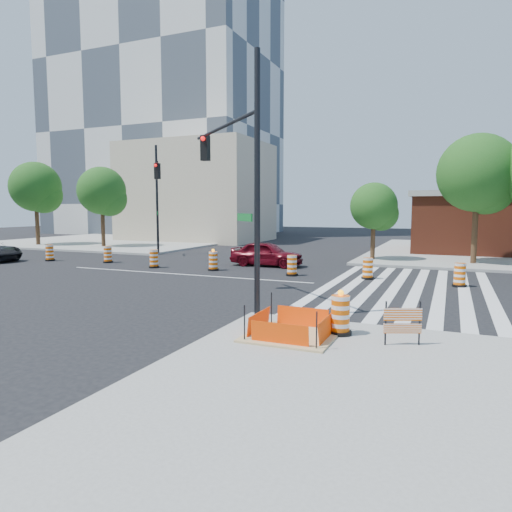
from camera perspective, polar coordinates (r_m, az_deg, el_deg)
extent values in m
plane|color=black|center=(23.66, -9.30, -2.28)|extent=(120.00, 120.00, 0.00)
cube|color=gray|center=(48.70, -15.81, 1.89)|extent=(22.00, 22.00, 0.15)
cube|color=silver|center=(20.58, 9.38, -3.50)|extent=(0.45, 13.50, 0.01)
cube|color=silver|center=(20.39, 11.84, -3.64)|extent=(0.45, 13.50, 0.01)
cube|color=silver|center=(20.23, 14.35, -3.77)|extent=(0.45, 13.50, 0.01)
cube|color=silver|center=(20.12, 16.89, -3.90)|extent=(0.45, 13.50, 0.01)
cube|color=silver|center=(20.05, 19.45, -4.02)|extent=(0.45, 13.50, 0.01)
cube|color=silver|center=(20.01, 22.02, -4.13)|extent=(0.45, 13.50, 0.01)
cube|color=silver|center=(20.02, 24.61, -4.24)|extent=(0.45, 13.50, 0.01)
cube|color=silver|center=(20.06, 27.18, -4.33)|extent=(0.45, 13.50, 0.01)
cube|color=silver|center=(23.66, -9.30, -2.27)|extent=(14.00, 0.12, 0.01)
cube|color=tan|center=(11.76, 4.47, -9.80)|extent=(2.20, 2.20, 0.05)
cube|color=#FF4305|center=(10.88, 2.93, -9.74)|extent=(1.44, 0.02, 0.55)
cube|color=#FF4305|center=(12.52, 5.81, -7.65)|extent=(1.44, 0.02, 0.55)
cube|color=#FF4305|center=(12.00, 0.36, -8.22)|extent=(0.02, 1.44, 0.55)
cube|color=#FF4305|center=(11.45, 8.80, -9.00)|extent=(0.02, 1.44, 0.55)
cylinder|color=black|center=(11.16, -1.45, -8.39)|extent=(0.04, 0.04, 0.90)
cylinder|color=black|center=(10.56, 7.58, -9.28)|extent=(0.04, 0.04, 0.90)
cylinder|color=black|center=(12.77, 1.94, -6.55)|extent=(0.04, 0.04, 0.90)
cylinder|color=black|center=(12.25, 9.87, -7.17)|extent=(0.04, 0.04, 0.90)
cube|color=silver|center=(67.77, -11.47, 22.28)|extent=(28.00, 18.00, 45.00)
cube|color=#BAAA8E|center=(48.47, -7.38, 7.87)|extent=(14.00, 10.00, 10.00)
imported|color=#560712|center=(26.62, 1.34, 0.29)|extent=(4.27, 1.75, 1.45)
cylinder|color=black|center=(13.69, 0.15, 8.87)|extent=(0.18, 0.18, 7.82)
cylinder|color=black|center=(16.64, -4.15, 15.80)|extent=(4.39, 4.07, 0.12)
cube|color=black|center=(18.49, -6.36, 13.26)|extent=(0.31, 0.27, 0.98)
sphere|color=#FF0C0C|center=(18.38, -6.66, 14.37)|extent=(0.18, 0.18, 0.18)
cube|color=#0C591E|center=(14.58, -1.43, 4.85)|extent=(0.89, 0.83, 0.24)
cylinder|color=black|center=(33.86, -12.26, 6.92)|extent=(0.17, 0.17, 7.70)
cylinder|color=black|center=(31.09, -12.30, 10.92)|extent=(3.49, 4.74, 0.12)
cube|color=black|center=(29.03, -12.24, 10.33)|extent=(0.31, 0.27, 0.96)
sphere|color=#FF0C0C|center=(28.92, -12.46, 11.01)|extent=(0.17, 0.17, 0.17)
cube|color=#0C591E|center=(32.89, -12.21, 5.28)|extent=(0.71, 0.96, 0.24)
cylinder|color=black|center=(12.05, 10.46, -9.38)|extent=(0.59, 0.59, 0.10)
cylinder|color=#E35704|center=(11.93, 10.51, -7.10)|extent=(0.47, 0.47, 0.93)
sphere|color=#FF990C|center=(11.82, 10.56, -4.55)|extent=(0.16, 0.16, 0.16)
cube|color=#E35704|center=(11.34, 17.89, -6.97)|extent=(0.84, 0.39, 0.29)
cube|color=#E35704|center=(11.42, 17.84, -8.61)|extent=(0.84, 0.39, 0.23)
cylinder|color=black|center=(11.28, 15.90, -8.08)|extent=(0.04, 0.04, 1.05)
cylinder|color=black|center=(11.52, 19.77, -7.91)|extent=(0.04, 0.04, 1.05)
cylinder|color=#382314|center=(45.08, -25.69, 4.09)|extent=(0.36, 0.36, 4.67)
sphere|color=#1A4B15|center=(45.11, -25.86, 7.79)|extent=(4.38, 4.38, 4.38)
sphere|color=#1A4B15|center=(44.89, -25.02, 6.91)|extent=(3.21, 3.21, 3.21)
sphere|color=#1A4B15|center=(45.28, -26.42, 7.20)|extent=(2.92, 2.92, 2.92)
cylinder|color=#382314|center=(40.95, -18.60, 3.97)|extent=(0.33, 0.33, 4.30)
sphere|color=#1A4B15|center=(40.96, -18.73, 7.73)|extent=(4.03, 4.03, 4.03)
sphere|color=#1A4B15|center=(40.83, -17.86, 6.82)|extent=(2.96, 2.96, 2.96)
sphere|color=#1A4B15|center=(41.07, -19.33, 7.14)|extent=(2.69, 2.69, 2.69)
cylinder|color=#382314|center=(29.72, 14.41, 2.32)|extent=(0.28, 0.28, 3.12)
sphere|color=#1A4B15|center=(29.67, 14.51, 6.08)|extent=(2.93, 2.93, 2.93)
sphere|color=#1A4B15|center=(29.87, 15.40, 5.12)|extent=(2.15, 2.15, 2.15)
sphere|color=#1A4B15|center=(29.55, 13.76, 5.53)|extent=(1.95, 1.95, 1.95)
cylinder|color=#382314|center=(29.63, 25.69, 3.53)|extent=(0.32, 0.32, 4.81)
sphere|color=#1A4B15|center=(29.68, 25.96, 9.33)|extent=(4.51, 4.51, 4.51)
sphere|color=#1A4B15|center=(29.96, 26.83, 7.81)|extent=(3.30, 3.30, 3.30)
sphere|color=#1A4B15|center=(29.44, 25.15, 8.52)|extent=(3.00, 3.00, 3.00)
cylinder|color=black|center=(32.17, -24.35, -0.47)|extent=(0.60, 0.60, 0.10)
cylinder|color=#E35704|center=(32.12, -24.39, 0.42)|extent=(0.48, 0.48, 0.95)
cylinder|color=black|center=(29.81, -18.01, -0.70)|extent=(0.60, 0.60, 0.10)
cylinder|color=#E35704|center=(29.76, -18.04, 0.26)|extent=(0.48, 0.48, 0.95)
cylinder|color=black|center=(26.58, -12.62, -1.33)|extent=(0.60, 0.60, 0.10)
cylinder|color=#E35704|center=(26.52, -12.65, -0.26)|extent=(0.48, 0.48, 0.95)
cylinder|color=black|center=(24.90, -5.36, -1.70)|extent=(0.60, 0.60, 0.10)
cylinder|color=#E35704|center=(24.84, -5.37, -0.56)|extent=(0.48, 0.48, 0.95)
sphere|color=#FF990C|center=(24.78, -5.38, 0.71)|extent=(0.16, 0.16, 0.16)
cylinder|color=black|center=(22.96, 4.51, -2.34)|extent=(0.60, 0.60, 0.10)
cylinder|color=#E35704|center=(22.90, 4.52, -1.10)|extent=(0.48, 0.48, 0.95)
cylinder|color=black|center=(22.44, 13.77, -2.69)|extent=(0.60, 0.60, 0.10)
cylinder|color=#E35704|center=(22.37, 13.81, -1.43)|extent=(0.48, 0.48, 0.95)
cylinder|color=black|center=(21.56, 24.06, -3.40)|extent=(0.60, 0.60, 0.10)
cylinder|color=#E35704|center=(21.48, 24.12, -2.08)|extent=(0.48, 0.48, 0.95)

